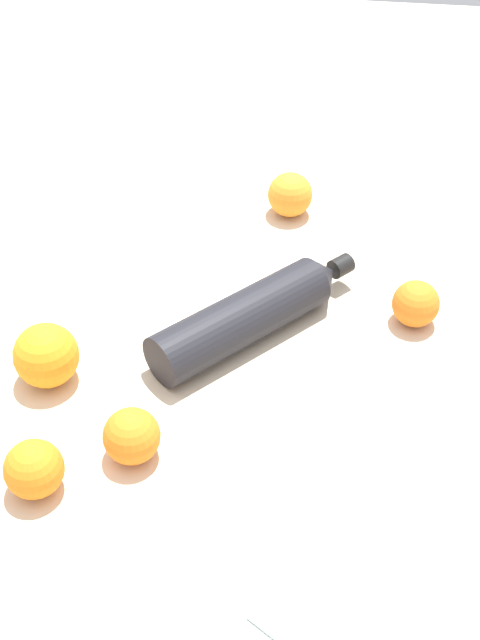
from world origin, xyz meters
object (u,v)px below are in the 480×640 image
orange_4 (34,469)px  orange_0 (290,195)px  orange_1 (46,355)px  folded_napkin (376,605)px  orange_2 (416,304)px  orange_3 (132,436)px  water_bottle (253,313)px

orange_4 → orange_0: bearing=-111.4°
orange_1 → folded_napkin: size_ratio=0.44×
orange_1 → orange_4: 0.16m
orange_2 → orange_4: size_ratio=0.96×
orange_4 → orange_3: bearing=-147.4°
water_bottle → orange_2: water_bottle is taller
orange_3 → orange_2: bearing=-139.2°
orange_0 → orange_3: 0.51m
orange_4 → folded_napkin: (-0.36, 0.09, -0.03)m
orange_1 → orange_4: orange_1 is taller
orange_2 → folded_napkin: bearing=84.2°
orange_4 → water_bottle: bearing=-125.4°
orange_0 → orange_4: size_ratio=1.06×
orange_0 → water_bottle: bearing=85.7°
orange_2 → folded_napkin: orange_2 is taller
water_bottle → orange_3: water_bottle is taller
water_bottle → folded_napkin: 0.40m
orange_2 → orange_0: bearing=-51.1°
orange_0 → folded_napkin: (-0.14, 0.64, -0.03)m
orange_0 → orange_2: size_ratio=1.10×
orange_2 → folded_napkin: 0.42m
orange_1 → folded_napkin: bearing=147.7°
orange_0 → folded_napkin: bearing=102.4°
orange_2 → orange_4: bearing=39.1°
water_bottle → orange_2: size_ratio=4.24×
orange_0 → folded_napkin: 0.66m
orange_1 → folded_napkin: 0.47m
orange_1 → orange_2: (-0.44, -0.17, -0.01)m
folded_napkin → orange_1: bearing=-32.3°
orange_0 → orange_1: bearing=57.1°
water_bottle → orange_4: (0.20, 0.28, -0.00)m
water_bottle → orange_2: (-0.20, -0.05, -0.00)m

